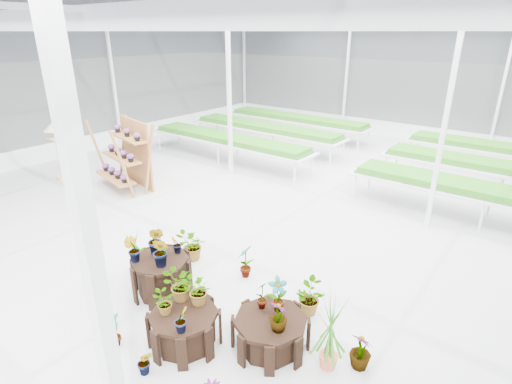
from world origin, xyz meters
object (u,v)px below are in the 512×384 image
Objects in this scene: plinth_mid at (185,328)px; bird_table at (58,151)px; shelf_rack at (123,155)px; plinth_low at (270,333)px; plinth_tall at (162,276)px.

bird_table reaches higher than plinth_mid.
shelf_rack is (-5.96, 3.26, 0.70)m from plinth_mid.
shelf_rack is at bearing 159.81° from plinth_low.
shelf_rack is 1.10× the size of bird_table.
plinth_tall is 1.34m from plinth_mid.
bird_table is at bearing -149.58° from shelf_rack.
bird_table is at bearing 162.83° from plinth_mid.
plinth_mid is at bearing -17.04° from bird_table.
plinth_mid is 0.57× the size of bird_table.
plinth_tall reaches higher than plinth_low.
bird_table is (-9.14, 1.82, 0.64)m from plinth_low.
plinth_tall is 0.91× the size of plinth_low.
plinth_mid is 8.55m from bird_table.
shelf_rack is 2.31m from bird_table.
shelf_rack is (-4.76, 2.66, 0.63)m from plinth_tall.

